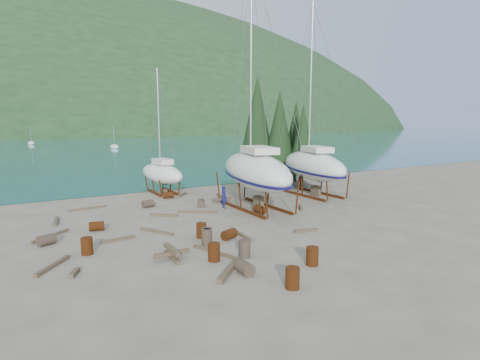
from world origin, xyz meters
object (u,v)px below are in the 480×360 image
large_sailboat_far (313,165)px  worker (224,197)px  large_sailboat_near (255,170)px  small_sailboat_shore (162,173)px

large_sailboat_far → worker: size_ratio=9.66×
large_sailboat_near → large_sailboat_far: bearing=28.1°
large_sailboat_near → small_sailboat_shore: (-4.02, 9.96, -1.10)m
large_sailboat_near → small_sailboat_shore: large_sailboat_near is taller
large_sailboat_far → worker: large_sailboat_far is taller
large_sailboat_near → small_sailboat_shore: bearing=125.8°
large_sailboat_far → small_sailboat_shore: large_sailboat_far is taller
large_sailboat_far → small_sailboat_shore: bearing=160.8°
large_sailboat_near → worker: size_ratio=10.58×
small_sailboat_shore → worker: (2.04, -8.62, -1.02)m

